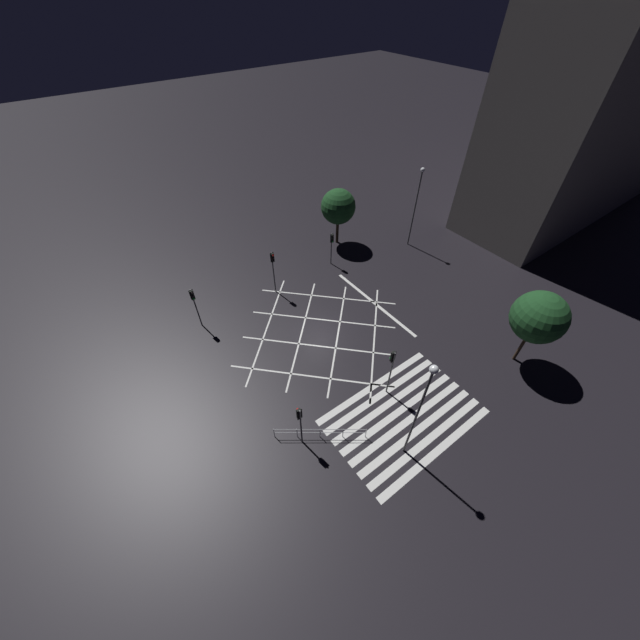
{
  "coord_description": "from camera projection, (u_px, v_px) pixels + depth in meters",
  "views": [
    {
      "loc": [
        -12.42,
        -17.04,
        22.81
      ],
      "look_at": [
        0.0,
        0.0,
        1.53
      ],
      "focal_mm": 20.0,
      "sensor_mm": 36.0,
      "label": 1
    }
  ],
  "objects": [
    {
      "name": "street_lamp_west",
      "position": [
        417.0,
        198.0,
        36.76
      ],
      "size": [
        0.43,
        0.43,
        8.69
      ],
      "color": "#424244",
      "rests_on": "ground_plane"
    },
    {
      "name": "street_tree_far",
      "position": [
        539.0,
        317.0,
        25.61
      ],
      "size": [
        3.9,
        3.9,
        6.72
      ],
      "color": "#38281C",
      "rests_on": "ground_plane"
    },
    {
      "name": "pedestrian_railing",
      "position": [
        320.0,
        432.0,
        23.75
      ],
      "size": [
        5.02,
        3.68,
        1.05
      ],
      "rotation": [
        0.0,
        0.0,
        -0.63
      ],
      "color": "#9EA0A5",
      "rests_on": "ground_plane"
    },
    {
      "name": "traffic_light_ne_cross",
      "position": [
        332.0,
        243.0,
        36.2
      ],
      "size": [
        0.36,
        0.39,
        3.67
      ],
      "rotation": [
        0.0,
        0.0,
        -1.57
      ],
      "color": "#424244",
      "rests_on": "ground_plane"
    },
    {
      "name": "street_lamp_east",
      "position": [
        422.0,
        400.0,
        19.24
      ],
      "size": [
        0.47,
        0.47,
        9.09
      ],
      "color": "#424244",
      "rests_on": "ground_plane"
    },
    {
      "name": "traffic_light_nw_cross",
      "position": [
        194.0,
        301.0,
        29.5
      ],
      "size": [
        0.36,
        0.39,
        4.14
      ],
      "rotation": [
        0.0,
        0.0,
        -1.57
      ],
      "color": "#424244",
      "rests_on": "ground_plane"
    },
    {
      "name": "street_tree_near",
      "position": [
        338.0,
        207.0,
        37.94
      ],
      "size": [
        3.72,
        3.72,
        6.24
      ],
      "color": "#38281C",
      "rests_on": "ground_plane"
    },
    {
      "name": "traffic_light_median_north",
      "position": [
        273.0,
        265.0,
        32.54
      ],
      "size": [
        0.36,
        0.39,
        4.56
      ],
      "rotation": [
        0.0,
        0.0,
        -1.57
      ],
      "color": "#424244",
      "rests_on": "ground_plane"
    },
    {
      "name": "office_building",
      "position": [
        627.0,
        86.0,
        38.84
      ],
      "size": [
        37.86,
        10.06,
        26.46
      ],
      "rotation": [
        0.0,
        0.0,
        3.14
      ],
      "color": "slate",
      "rests_on": "ground_plane"
    },
    {
      "name": "road_markings",
      "position": [
        378.0,
        386.0,
        27.14
      ],
      "size": [
        15.94,
        21.44,
        0.01
      ],
      "color": "silver",
      "rests_on": "ground_plane"
    },
    {
      "name": "traffic_light_sw_cross",
      "position": [
        300.0,
        419.0,
        22.02
      ],
      "size": [
        0.36,
        0.39,
        3.97
      ],
      "rotation": [
        0.0,
        0.0,
        1.57
      ],
      "color": "#424244",
      "rests_on": "ground_plane"
    },
    {
      "name": "traffic_light_median_south",
      "position": [
        391.0,
        364.0,
        24.55
      ],
      "size": [
        0.36,
        0.39,
        4.53
      ],
      "rotation": [
        0.0,
        0.0,
        1.57
      ],
      "color": "#424244",
      "rests_on": "ground_plane"
    },
    {
      "name": "ground_plane",
      "position": [
        320.0,
        332.0,
        31.05
      ],
      "size": [
        200.0,
        200.0,
        0.0
      ],
      "primitive_type": "plane",
      "color": "black"
    }
  ]
}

